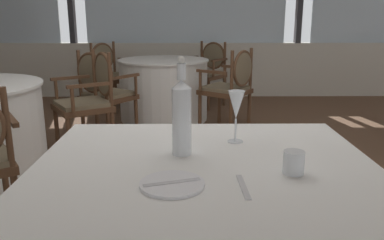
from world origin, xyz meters
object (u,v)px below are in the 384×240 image
(water_tumbler, at_px, (294,162))
(dining_chair_1_3, at_px, (91,94))
(dining_chair_0_1, at_px, (208,68))
(dining_chair_0_3, at_px, (102,88))
(dining_chair_0_2, at_px, (110,70))
(water_bottle, at_px, (182,115))
(wine_glass, at_px, (236,106))
(side_plate, at_px, (172,184))
(dining_chair_0_0, at_px, (232,83))

(water_tumbler, bearing_deg, dining_chair_1_3, 117.92)
(dining_chair_0_1, xyz_separation_m, dining_chair_0_3, (-1.19, -1.56, -0.00))
(dining_chair_0_1, xyz_separation_m, dining_chair_0_2, (-1.37, -0.18, -0.00))
(water_bottle, height_order, water_tumbler, water_bottle)
(wine_glass, bearing_deg, dining_chair_0_3, 113.80)
(dining_chair_0_2, distance_m, dining_chair_0_3, 1.39)
(dining_chair_0_1, distance_m, dining_chair_1_3, 2.35)
(water_tumbler, distance_m, dining_chair_0_2, 4.44)
(side_plate, xyz_separation_m, water_bottle, (0.03, 0.29, 0.15))
(dining_chair_0_3, bearing_deg, water_tumbler, -118.91)
(dining_chair_0_0, height_order, dining_chair_1_3, dining_chair_1_3)
(side_plate, bearing_deg, dining_chair_0_0, 80.40)
(water_tumbler, bearing_deg, dining_chair_0_0, 87.60)
(water_bottle, xyz_separation_m, dining_chair_0_1, (0.31, 4.19, -0.36))
(dining_chair_0_3, bearing_deg, side_plate, -126.53)
(dining_chair_0_0, xyz_separation_m, dining_chair_0_1, (-0.19, 1.37, -0.01))
(dining_chair_0_0, xyz_separation_m, dining_chair_0_3, (-1.37, -0.19, -0.02))
(water_bottle, xyz_separation_m, dining_chair_0_0, (0.50, 2.82, -0.35))
(side_plate, xyz_separation_m, water_tumbler, (0.40, 0.09, 0.03))
(dining_chair_0_1, bearing_deg, dining_chair_1_3, 7.06)
(water_tumbler, xyz_separation_m, dining_chair_0_0, (0.13, 3.01, -0.24))
(wine_glass, bearing_deg, side_plate, -119.51)
(side_plate, distance_m, dining_chair_1_3, 2.59)
(wine_glass, relative_size, dining_chair_0_3, 0.23)
(dining_chair_0_3, bearing_deg, dining_chair_0_0, -44.87)
(water_tumbler, bearing_deg, side_plate, -166.81)
(dining_chair_0_3, bearing_deg, wine_glass, -118.95)
(side_plate, height_order, dining_chair_1_3, dining_chair_1_3)
(side_plate, height_order, dining_chair_0_1, dining_chair_0_1)
(side_plate, relative_size, water_tumbler, 2.63)
(side_plate, distance_m, wine_glass, 0.52)
(dining_chair_0_2, height_order, dining_chair_1_3, dining_chair_1_3)
(dining_chair_0_2, bearing_deg, dining_chair_0_0, -0.00)
(water_tumbler, height_order, dining_chair_0_1, dining_chair_0_1)
(side_plate, height_order, dining_chair_0_2, dining_chair_0_2)
(dining_chair_0_0, relative_size, dining_chair_0_2, 1.01)
(wine_glass, height_order, dining_chair_0_2, wine_glass)
(side_plate, bearing_deg, dining_chair_0_3, 106.21)
(side_plate, relative_size, dining_chair_0_3, 0.22)
(water_tumbler, distance_m, dining_chair_0_0, 3.02)
(dining_chair_0_2, xyz_separation_m, dining_chair_0_3, (0.19, -1.38, 0.00))
(water_tumbler, bearing_deg, water_bottle, 152.53)
(wine_glass, xyz_separation_m, dining_chair_0_0, (0.28, 2.67, -0.35))
(dining_chair_0_1, bearing_deg, dining_chair_0_2, -45.09)
(water_bottle, xyz_separation_m, dining_chair_0_3, (-0.87, 2.63, -0.36))
(wine_glass, bearing_deg, dining_chair_1_3, 118.54)
(dining_chair_0_0, xyz_separation_m, dining_chair_0_2, (-1.56, 1.19, -0.02))
(side_plate, bearing_deg, dining_chair_0_2, 103.54)
(water_bottle, distance_m, dining_chair_1_3, 2.35)
(dining_chair_0_2, xyz_separation_m, dining_chair_1_3, (0.19, -1.85, 0.03))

